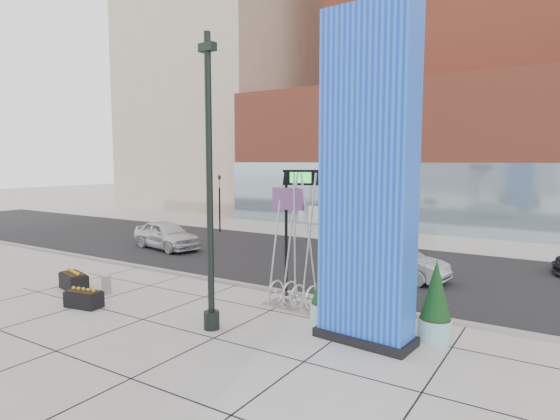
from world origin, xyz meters
The scene contains 19 objects.
ground centered at (0.00, 0.00, 0.00)m, with size 160.00×160.00×0.00m, color #9E9991.
street_asphalt centered at (0.00, 10.00, 0.01)m, with size 80.00×12.00×0.02m, color black.
curb_edge centered at (0.00, 4.00, 0.06)m, with size 80.00×0.30×0.12m, color gray.
tower_podium centered at (1.00, 27.00, 5.50)m, with size 34.00×10.00×11.00m, color #A64730.
tower_glass_front centered at (1.00, 22.20, 2.50)m, with size 34.00×0.60×5.00m, color #8CA5B2.
building_beige_left centered at (-26.00, 34.00, 17.00)m, with size 18.00×20.00×34.00m, color tan.
blue_pylon centered at (4.78, 1.15, 4.47)m, with size 2.88×1.49×9.25m.
lamp_post centered at (0.45, -0.45, 3.61)m, with size 0.57×0.49×8.82m.
public_art_sculpture centered at (1.51, 2.73, 1.25)m, with size 2.19×1.24×4.77m.
concrete_bollard centered at (-5.52, 0.31, 0.36)m, with size 0.37×0.37×0.71m, color gray.
overhead_street_sign centered at (1.33, 3.80, 4.12)m, with size 2.20×0.92×4.80m.
round_planter_east centered at (6.47, 2.18, 1.12)m, with size 0.95×0.95×2.37m.
round_planter_mid centered at (3.20, 1.80, 1.14)m, with size 0.97×0.97×2.42m.
round_planter_west centered at (3.80, 1.80, 1.06)m, with size 0.90×0.90×2.25m.
box_planter_north centered at (-7.15, 0.02, 0.36)m, with size 1.57×1.06×0.79m.
box_planter_south centered at (-4.76, -1.20, 0.32)m, with size 1.37×0.84×0.71m.
car_white_west centered at (-10.39, 8.20, 0.82)m, with size 1.93×4.81×1.64m, color silver.
car_silver_mid centered at (3.28, 8.50, 0.72)m, with size 1.52×4.37×1.44m, color #A6A9AE.
traffic_signal centered at (-12.00, 15.00, 2.30)m, with size 0.15×0.18×4.10m.
Camera 1 is at (9.62, -11.04, 5.12)m, focal length 30.00 mm.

